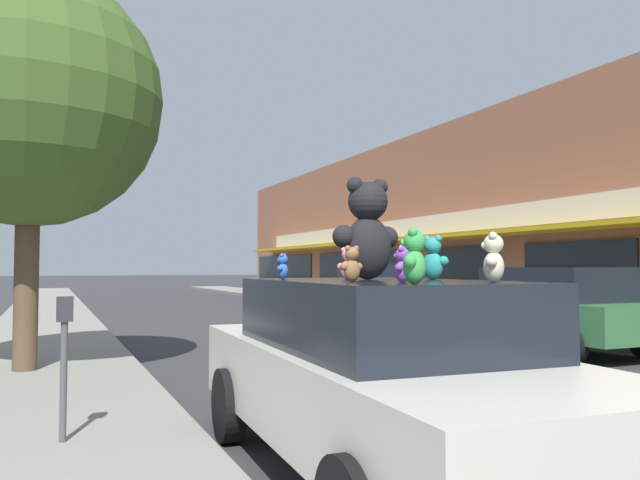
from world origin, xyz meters
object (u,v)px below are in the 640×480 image
at_px(teddy_bear_brown, 352,264).
at_px(plush_art_car, 379,373).
at_px(teddy_bear_purple, 402,265).
at_px(street_tree, 30,99).
at_px(teddy_bear_teal, 433,258).
at_px(teddy_bear_green, 414,257).
at_px(teddy_bear_pink, 348,264).
at_px(parked_car_far_center, 556,307).
at_px(parking_meter, 64,349).
at_px(teddy_bear_yellow, 409,259).
at_px(teddy_bear_giant, 367,230).
at_px(teddy_bear_blue, 283,267).
at_px(parked_car_far_right, 380,292).
at_px(teddy_bear_cream, 493,258).

bearing_deg(teddy_bear_brown, plush_art_car, -148.65).
distance_m(teddy_bear_purple, street_tree, 7.53).
distance_m(plush_art_car, teddy_bear_teal, 1.08).
height_order(teddy_bear_teal, teddy_bear_green, teddy_bear_teal).
bearing_deg(teddy_bear_pink, street_tree, -22.43).
distance_m(parked_car_far_center, parking_meter, 9.78).
relative_size(teddy_bear_purple, teddy_bear_yellow, 0.72).
xyz_separation_m(teddy_bear_yellow, parking_meter, (-2.44, 1.79, -0.78)).
xyz_separation_m(teddy_bear_giant, teddy_bear_pink, (-0.31, -0.27, -0.29)).
bearing_deg(teddy_bear_pink, teddy_bear_teal, -135.34).
bearing_deg(teddy_bear_brown, teddy_bear_blue, -94.28).
height_order(plush_art_car, parked_car_far_right, parked_car_far_right).
bearing_deg(teddy_bear_blue, teddy_bear_purple, 51.41).
bearing_deg(teddy_bear_pink, teddy_bear_blue, -22.84).
distance_m(teddy_bear_blue, teddy_bear_pink, 0.77).
height_order(parked_car_far_right, street_tree, street_tree).
xyz_separation_m(plush_art_car, teddy_bear_teal, (0.56, 0.07, 0.92)).
xyz_separation_m(teddy_bear_blue, teddy_bear_cream, (0.91, -1.73, 0.06)).
relative_size(plush_art_car, teddy_bear_blue, 21.43).
bearing_deg(teddy_bear_blue, parked_car_far_right, -172.81).
bearing_deg(parking_meter, teddy_bear_giant, -27.39).
xyz_separation_m(teddy_bear_giant, parking_meter, (-2.37, 1.23, -1.04)).
xyz_separation_m(teddy_bear_yellow, teddy_bear_green, (-0.55, -0.94, -0.00)).
xyz_separation_m(plush_art_car, teddy_bear_green, (-0.41, -1.18, 0.90)).
relative_size(plush_art_car, street_tree, 0.80).
xyz_separation_m(teddy_bear_giant, street_tree, (-2.81, 5.56, 2.24)).
height_order(teddy_bear_purple, teddy_bear_brown, teddy_bear_brown).
bearing_deg(parked_car_far_right, teddy_bear_brown, -119.81).
relative_size(teddy_bear_blue, parked_car_far_right, 0.05).
distance_m(teddy_bear_blue, street_tree, 6.13).
distance_m(teddy_bear_cream, teddy_bear_yellow, 0.76).
relative_size(teddy_bear_cream, parked_car_far_right, 0.08).
relative_size(plush_art_car, parked_car_far_right, 1.06).
distance_m(teddy_bear_giant, teddy_bear_green, 1.60).
height_order(parked_car_far_center, parked_car_far_right, parked_car_far_right).
relative_size(teddy_bear_purple, teddy_bear_brown, 0.94).
height_order(plush_art_car, street_tree, street_tree).
relative_size(teddy_bear_giant, teddy_bear_green, 2.55).
distance_m(teddy_bear_giant, parking_meter, 2.87).
xyz_separation_m(teddy_bear_blue, street_tree, (-2.20, 5.12, 2.55)).
distance_m(teddy_bear_green, street_tree, 7.85).
bearing_deg(parked_car_far_center, parked_car_far_right, 90.00).
distance_m(teddy_bear_cream, street_tree, 7.92).
xyz_separation_m(teddy_bear_giant, teddy_bear_yellow, (0.07, -0.56, -0.26)).
bearing_deg(teddy_bear_green, teddy_bear_yellow, -168.93).
xyz_separation_m(teddy_bear_yellow, parked_car_far_center, (6.67, 5.34, -0.85)).
distance_m(teddy_bear_green, teddy_bear_brown, 0.80).
distance_m(teddy_bear_blue, teddy_bear_teal, 1.31).
distance_m(teddy_bear_yellow, parked_car_far_right, 14.20).
relative_size(parked_car_far_center, parking_meter, 3.23).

